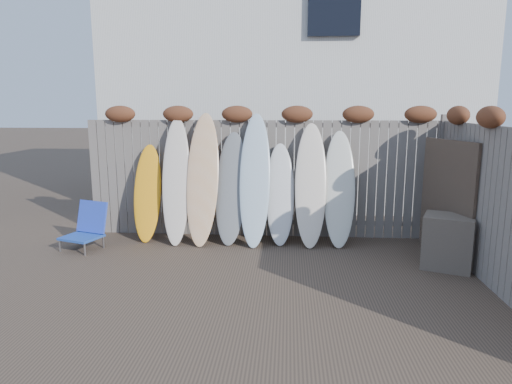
# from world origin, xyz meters

# --- Properties ---
(ground) EXTENTS (80.00, 80.00, 0.00)m
(ground) POSITION_xyz_m (0.00, 0.00, 0.00)
(ground) COLOR #493A2D
(back_fence) EXTENTS (6.05, 0.28, 2.24)m
(back_fence) POSITION_xyz_m (0.06, 2.39, 1.18)
(back_fence) COLOR slate
(back_fence) RESTS_ON ground
(right_fence) EXTENTS (0.28, 4.40, 2.24)m
(right_fence) POSITION_xyz_m (2.99, 0.25, 1.14)
(right_fence) COLOR slate
(right_fence) RESTS_ON ground
(house) EXTENTS (8.50, 5.50, 6.33)m
(house) POSITION_xyz_m (0.50, 6.50, 3.20)
(house) COLOR silver
(house) RESTS_ON ground
(beach_chair) EXTENTS (0.70, 0.73, 0.73)m
(beach_chair) POSITION_xyz_m (-2.73, 1.50, 0.34)
(beach_chair) COLOR #224BAC
(beach_chair) RESTS_ON ground
(wooden_crate) EXTENTS (0.80, 0.74, 0.75)m
(wooden_crate) POSITION_xyz_m (2.70, 0.96, 0.38)
(wooden_crate) COLOR brown
(wooden_crate) RESTS_ON ground
(lattice_panel) EXTENTS (0.40, 1.13, 1.76)m
(lattice_panel) POSITION_xyz_m (2.78, 1.35, 0.88)
(lattice_panel) COLOR #46312A
(lattice_panel) RESTS_ON ground
(surfboard_0) EXTENTS (0.47, 0.59, 1.60)m
(surfboard_0) POSITION_xyz_m (-1.88, 2.04, 0.80)
(surfboard_0) COLOR #FFA114
(surfboard_0) RESTS_ON ground
(surfboard_1) EXTENTS (0.52, 0.76, 2.05)m
(surfboard_1) POSITION_xyz_m (-1.37, 1.97, 1.03)
(surfboard_1) COLOR beige
(surfboard_1) RESTS_ON ground
(surfboard_2) EXTENTS (0.56, 0.77, 2.13)m
(surfboard_2) POSITION_xyz_m (-0.93, 1.95, 1.07)
(surfboard_2) COLOR #FFB388
(surfboard_2) RESTS_ON ground
(surfboard_3) EXTENTS (0.58, 0.69, 1.82)m
(surfboard_3) POSITION_xyz_m (-0.47, 2.00, 0.91)
(surfboard_3) COLOR slate
(surfboard_3) RESTS_ON ground
(surfboard_4) EXTENTS (0.51, 0.76, 2.12)m
(surfboard_4) POSITION_xyz_m (-0.07, 1.95, 1.06)
(surfboard_4) COLOR silver
(surfboard_4) RESTS_ON ground
(surfboard_5) EXTENTS (0.48, 0.61, 1.63)m
(surfboard_5) POSITION_xyz_m (0.34, 2.02, 0.82)
(surfboard_5) COLOR silver
(surfboard_5) RESTS_ON ground
(surfboard_6) EXTENTS (0.53, 0.71, 1.97)m
(surfboard_6) POSITION_xyz_m (0.83, 1.97, 0.98)
(surfboard_6) COLOR #F0E0CB
(surfboard_6) RESTS_ON ground
(surfboard_7) EXTENTS (0.52, 0.67, 1.85)m
(surfboard_7) POSITION_xyz_m (1.29, 1.99, 0.92)
(surfboard_7) COLOR silver
(surfboard_7) RESTS_ON ground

